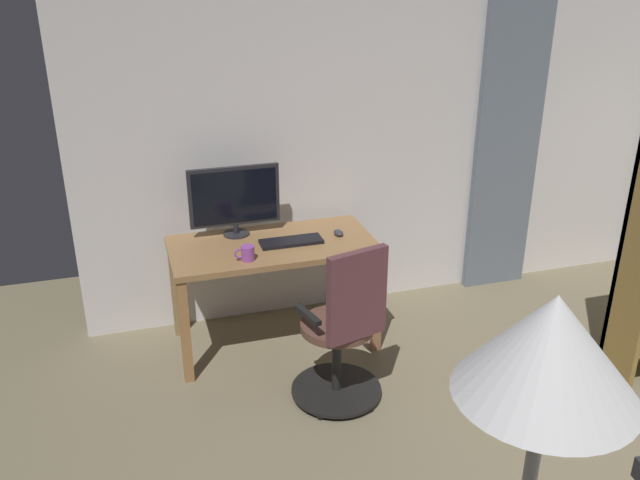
# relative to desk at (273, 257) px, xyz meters

# --- Properties ---
(back_room_partition) EXTENTS (5.71, 0.10, 2.76)m
(back_room_partition) POSITION_rel_desk_xyz_m (-1.58, -0.49, 0.73)
(back_room_partition) COLOR silver
(back_room_partition) RESTS_ON ground
(curtain_right_panel) EXTENTS (0.53, 0.06, 2.39)m
(curtain_right_panel) POSITION_rel_desk_xyz_m (-1.94, -0.38, 0.54)
(curtain_right_panel) COLOR slate
(curtain_right_panel) RESTS_ON ground
(desk) EXTENTS (1.36, 0.68, 0.76)m
(desk) POSITION_rel_desk_xyz_m (0.00, 0.00, 0.00)
(desk) COLOR olive
(desk) RESTS_ON ground
(office_chair) EXTENTS (0.56, 0.56, 1.06)m
(office_chair) POSITION_rel_desk_xyz_m (-0.23, 0.79, -0.18)
(office_chair) COLOR black
(office_chair) RESTS_ON ground
(computer_monitor) EXTENTS (0.61, 0.18, 0.48)m
(computer_monitor) POSITION_rel_desk_xyz_m (0.20, -0.22, 0.37)
(computer_monitor) COLOR #232328
(computer_monitor) RESTS_ON desk
(computer_keyboard) EXTENTS (0.42, 0.15, 0.02)m
(computer_keyboard) POSITION_rel_desk_xyz_m (-0.12, 0.04, 0.11)
(computer_keyboard) COLOR black
(computer_keyboard) RESTS_ON desk
(computer_mouse) EXTENTS (0.06, 0.10, 0.04)m
(computer_mouse) POSITION_rel_desk_xyz_m (-0.46, -0.00, 0.12)
(computer_mouse) COLOR #333338
(computer_mouse) RESTS_ON desk
(mug_tea) EXTENTS (0.13, 0.08, 0.10)m
(mug_tea) POSITION_rel_desk_xyz_m (0.21, 0.21, 0.15)
(mug_tea) COLOR purple
(mug_tea) RESTS_ON desk
(floor_lamp) EXTENTS (0.36, 0.36, 1.99)m
(floor_lamp) POSITION_rel_desk_xyz_m (0.17, 3.13, 1.06)
(floor_lamp) COLOR black
(floor_lamp) RESTS_ON ground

